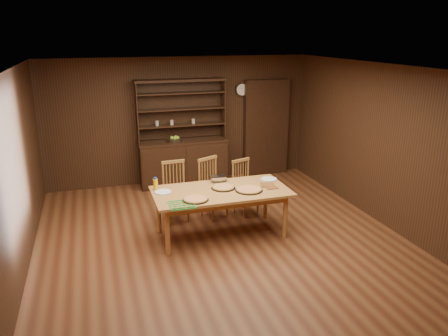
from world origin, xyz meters
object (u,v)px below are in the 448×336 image
object	(u,v)px
dining_table	(221,195)
chair_center	(211,185)
chair_left	(175,189)
china_hutch	(183,156)
juice_bottle	(156,184)
chair_right	(244,185)

from	to	relation	value
dining_table	chair_center	xyz separation A→B (m)	(0.07, 0.80, -0.13)
chair_left	chair_center	xyz separation A→B (m)	(0.62, -0.06, 0.01)
china_hutch	juice_bottle	world-z (taller)	china_hutch
china_hutch	juice_bottle	size ratio (longest dim) A/B	10.75
chair_left	juice_bottle	xyz separation A→B (m)	(-0.40, -0.54, 0.31)
dining_table	juice_bottle	size ratio (longest dim) A/B	10.26
chair_right	chair_center	bearing A→B (deg)	157.59
chair_right	juice_bottle	distance (m)	1.70
chair_center	chair_right	xyz separation A→B (m)	(0.58, -0.03, -0.04)
chair_left	chair_right	xyz separation A→B (m)	(1.20, -0.08, -0.03)
chair_left	dining_table	bearing A→B (deg)	-60.38
chair_left	chair_right	distance (m)	1.21
chair_left	chair_right	world-z (taller)	chair_left
chair_left	chair_center	world-z (taller)	chair_center
china_hutch	chair_left	xyz separation A→B (m)	(-0.50, -1.72, -0.06)
china_hutch	chair_left	bearing A→B (deg)	-106.34
chair_left	juice_bottle	world-z (taller)	chair_left
dining_table	chair_left	world-z (taller)	chair_left
china_hutch	dining_table	distance (m)	2.58
chair_center	juice_bottle	distance (m)	1.17
chair_center	juice_bottle	xyz separation A→B (m)	(-1.02, -0.48, 0.30)
chair_center	chair_right	bearing A→B (deg)	-27.56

